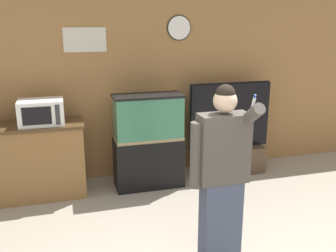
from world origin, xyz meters
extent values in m
cube|color=olive|center=(0.00, 3.01, 1.30)|extent=(10.00, 0.06, 2.60)
cube|color=beige|center=(-0.62, 2.97, 1.90)|extent=(0.54, 0.02, 0.31)
cylinder|color=white|center=(0.64, 2.97, 2.04)|extent=(0.31, 0.03, 0.31)
cylinder|color=black|center=(0.64, 2.97, 2.04)|extent=(0.33, 0.01, 0.33)
cube|color=brown|center=(-1.51, 2.60, 0.45)|extent=(1.55, 0.52, 0.90)
cube|color=#48321C|center=(-1.51, 2.60, 0.92)|extent=(1.59, 0.56, 0.03)
cube|color=white|center=(-1.20, 2.56, 1.08)|extent=(0.52, 0.38, 0.29)
cube|color=black|center=(-1.24, 2.37, 1.08)|extent=(0.32, 0.01, 0.21)
cube|color=#2D2D33|center=(-1.01, 2.37, 1.08)|extent=(0.05, 0.01, 0.24)
cube|color=black|center=(0.09, 2.51, 0.32)|extent=(0.89, 0.40, 0.65)
cube|color=#937F5B|center=(0.09, 2.51, 0.67)|extent=(0.86, 0.39, 0.04)
cube|color=#387556|center=(0.09, 2.51, 0.94)|extent=(0.85, 0.38, 0.57)
cube|color=black|center=(0.09, 2.51, 1.22)|extent=(0.89, 0.40, 0.03)
cube|color=#4C3828|center=(1.30, 2.65, 0.19)|extent=(1.00, 0.40, 0.38)
cube|color=black|center=(1.30, 2.65, 0.84)|extent=(1.17, 0.05, 0.92)
cube|color=black|center=(1.30, 2.68, 0.84)|extent=(1.20, 0.01, 0.95)
cube|color=#424C66|center=(0.33, 0.73, 0.40)|extent=(0.34, 0.19, 0.79)
cube|color=#4C4742|center=(0.33, 0.73, 1.09)|extent=(0.43, 0.21, 0.59)
sphere|color=beige|center=(0.33, 0.73, 1.50)|extent=(0.20, 0.20, 0.20)
sphere|color=black|center=(0.33, 0.73, 1.55)|extent=(0.16, 0.16, 0.16)
cylinder|color=#4C4742|center=(0.09, 0.73, 1.05)|extent=(0.11, 0.11, 0.56)
cylinder|color=#4C4742|center=(0.50, 0.60, 1.39)|extent=(0.10, 0.31, 0.26)
cylinder|color=white|center=(0.50, 0.58, 1.49)|extent=(0.02, 0.06, 0.11)
cylinder|color=#2856B2|center=(0.50, 0.56, 1.55)|extent=(0.02, 0.03, 0.05)
camera|label=1|loc=(-0.94, -2.01, 2.11)|focal=40.00mm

